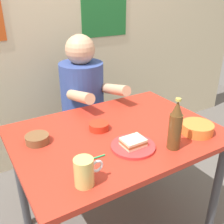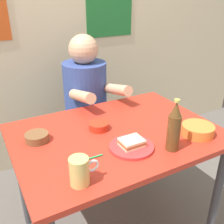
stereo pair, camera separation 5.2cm
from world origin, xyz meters
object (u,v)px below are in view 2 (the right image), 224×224
at_px(dining_table, 116,146).
at_px(plate_orange, 131,147).
at_px(beer_mug, 80,171).
at_px(beer_bottle, 174,128).
at_px(sandwich, 132,142).
at_px(person_seated, 86,90).
at_px(condiment_bowl_brown, 37,137).
at_px(stool, 87,138).

relative_size(dining_table, plate_orange, 5.00).
distance_m(beer_mug, beer_bottle, 0.49).
bearing_deg(beer_bottle, sandwich, 148.69).
bearing_deg(beer_mug, sandwich, 20.52).
relative_size(dining_table, beer_bottle, 4.20).
relative_size(person_seated, sandwich, 6.54).
distance_m(sandwich, condiment_bowl_brown, 0.48).
bearing_deg(sandwich, dining_table, 85.44).
bearing_deg(beer_mug, beer_bottle, 2.02).
distance_m(dining_table, person_seated, 0.64).
relative_size(dining_table, beer_mug, 8.73).
height_order(dining_table, condiment_bowl_brown, condiment_bowl_brown).
distance_m(stool, beer_mug, 1.11).
relative_size(person_seated, beer_bottle, 2.75).
height_order(person_seated, condiment_bowl_brown, person_seated).
distance_m(dining_table, sandwich, 0.21).
xyz_separation_m(dining_table, stool, (0.09, 0.63, -0.30)).
xyz_separation_m(person_seated, beer_mug, (-0.42, -0.91, 0.03)).
height_order(beer_mug, beer_bottle, beer_bottle).
height_order(stool, beer_bottle, beer_bottle).
bearing_deg(beer_mug, condiment_bowl_brown, 99.73).
height_order(stool, condiment_bowl_brown, condiment_bowl_brown).
bearing_deg(sandwich, condiment_bowl_brown, 143.38).
relative_size(plate_orange, beer_mug, 1.75).
bearing_deg(sandwich, beer_bottle, -31.31).
height_order(person_seated, plate_orange, person_seated).
distance_m(beer_bottle, condiment_bowl_brown, 0.69).
height_order(sandwich, beer_mug, beer_mug).
relative_size(sandwich, condiment_bowl_brown, 0.92).
distance_m(stool, sandwich, 0.91).
height_order(dining_table, plate_orange, plate_orange).
distance_m(person_seated, beer_bottle, 0.90).
bearing_deg(condiment_bowl_brown, sandwich, -36.62).
xyz_separation_m(sandwich, beer_mug, (-0.32, -0.12, 0.03)).
distance_m(dining_table, plate_orange, 0.20).
bearing_deg(dining_table, person_seated, 81.71).
relative_size(stool, beer_bottle, 1.72).
bearing_deg(plate_orange, condiment_bowl_brown, 143.38).
xyz_separation_m(dining_table, condiment_bowl_brown, (-0.40, 0.12, 0.12)).
distance_m(plate_orange, beer_bottle, 0.23).
height_order(plate_orange, sandwich, sandwich).
height_order(stool, sandwich, sandwich).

